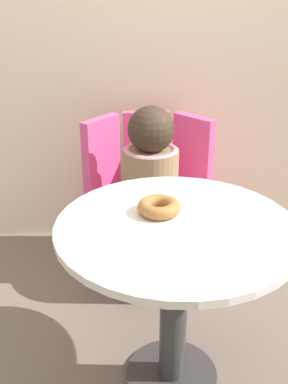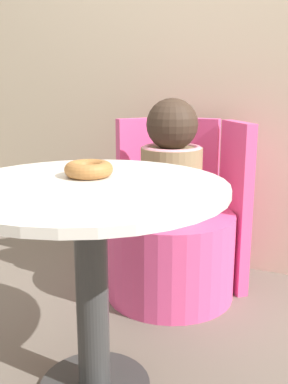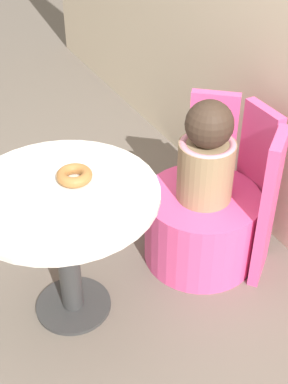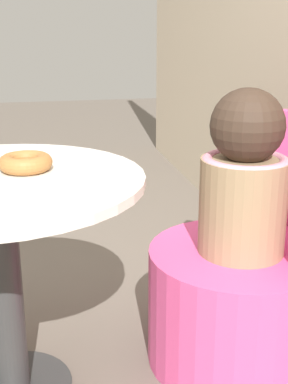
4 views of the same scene
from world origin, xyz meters
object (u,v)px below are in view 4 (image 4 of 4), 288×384
at_px(round_table, 0,231).
at_px(tub_chair, 237,305).
at_px(child_figure, 244,179).
at_px(donut, 26,163).

height_order(round_table, tub_chair, round_table).
bearing_deg(child_figure, tub_chair, 0.00).
height_order(child_figure, donut, child_figure).
relative_size(tub_chair, donut, 3.86).
bearing_deg(child_figure, round_table, -88.16).
distance_m(round_table, tub_chair, 0.77).
xyz_separation_m(round_table, child_figure, (-0.02, 0.70, 0.10)).
height_order(tub_chair, donut, donut).
height_order(round_table, donut, donut).
xyz_separation_m(round_table, donut, (-0.05, 0.08, 0.17)).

